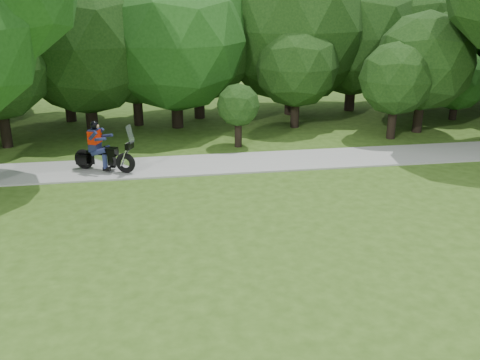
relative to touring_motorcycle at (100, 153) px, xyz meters
name	(u,v)px	position (x,y,z in m)	size (l,w,h in m)	color
ground	(355,274)	(6.20, -7.84, -0.69)	(100.00, 100.00, 0.00)	#345217
walkway	(277,161)	(6.20, 0.16, -0.66)	(60.00, 2.20, 0.06)	#9F9F9A
tree_line	(258,38)	(6.71, 6.95, 2.99)	(40.12, 12.37, 7.75)	black
touring_motorcycle	(100,153)	(0.00, 0.00, 0.00)	(2.15, 1.35, 1.73)	black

